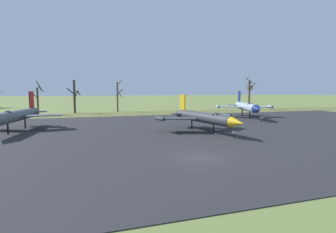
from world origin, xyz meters
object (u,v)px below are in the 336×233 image
at_px(jet_fighter_front_right, 16,116).
at_px(info_placard_rear_left, 261,119).
at_px(info_placard_front_left, 234,134).
at_px(jet_fighter_front_left, 204,117).
at_px(jet_fighter_rear_left, 246,107).

bearing_deg(jet_fighter_front_right, info_placard_rear_left, -2.50).
distance_m(info_placard_front_left, info_placard_rear_left, 17.95).
xyz_separation_m(info_placard_front_left, jet_fighter_front_right, (-24.28, 13.99, 1.57)).
relative_size(jet_fighter_front_left, info_placard_front_left, 14.85).
xyz_separation_m(jet_fighter_front_left, info_placard_front_left, (0.88, -5.97, -1.37)).
relative_size(jet_fighter_front_left, info_placard_rear_left, 15.04).
bearing_deg(jet_fighter_front_left, jet_fighter_rear_left, 41.47).
distance_m(info_placard_front_left, jet_fighter_front_right, 28.07).
bearing_deg(info_placard_rear_left, jet_fighter_rear_left, 72.79).
bearing_deg(jet_fighter_rear_left, info_placard_rear_left, -107.21).
bearing_deg(jet_fighter_front_left, info_placard_rear_left, 24.71).
height_order(jet_fighter_front_left, info_placard_rear_left, jet_fighter_front_left).
height_order(info_placard_front_left, jet_fighter_rear_left, jet_fighter_rear_left).
relative_size(jet_fighter_rear_left, info_placard_rear_left, 16.41).
relative_size(jet_fighter_front_right, info_placard_rear_left, 16.03).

